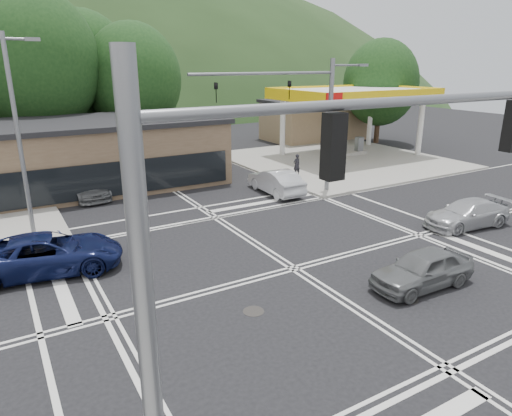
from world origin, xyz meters
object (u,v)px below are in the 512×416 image
car_grey_center (423,269)px  car_silver_east (467,214)px  car_northbound (86,186)px  car_blue_west (48,254)px  car_queue_b (166,165)px  pedestrian (297,165)px  car_queue_a (276,181)px

car_grey_center → car_silver_east: 7.74m
car_grey_center → car_northbound: car_grey_center is taller
car_blue_west → car_silver_east: size_ratio=1.22×
car_blue_west → car_queue_b: car_blue_west is taller
car_grey_center → pedestrian: (5.46, 15.60, 0.23)m
car_silver_east → car_northbound: car_northbound is taller
car_silver_east → car_northbound: (-15.21, 14.87, 0.03)m
car_grey_center → car_silver_east: size_ratio=0.90×
car_blue_west → car_grey_center: size_ratio=1.36×
pedestrian → car_northbound: bearing=-13.9°
car_blue_west → car_queue_a: size_ratio=1.21×
car_queue_a → car_northbound: 11.47m
car_queue_a → car_silver_east: bearing=118.6°
car_grey_center → pedestrian: pedestrian is taller
car_northbound → car_queue_b: bearing=21.2°
car_blue_west → car_northbound: 10.55m
car_queue_a → pedestrian: size_ratio=2.96×
car_silver_east → car_queue_b: bearing=-145.5°
car_grey_center → car_queue_a: (2.10, 13.05, 0.06)m
car_blue_west → car_northbound: size_ratio=1.17×
car_blue_west → car_queue_a: car_blue_west is taller
car_grey_center → car_blue_west: bearing=-123.6°
car_queue_b → car_northbound: 6.70m
car_queue_a → car_northbound: bearing=-24.3°
car_blue_west → pedestrian: (16.96, 7.49, 0.16)m
car_queue_b → car_grey_center: bearing=102.2°
car_queue_a → car_queue_b: size_ratio=1.03×
car_grey_center → car_northbound: bearing=-154.1°
car_silver_east → car_queue_a: 10.97m
pedestrian → car_queue_a: bearing=33.7°
car_northbound → pedestrian: size_ratio=3.04×
car_grey_center → car_queue_b: (-2.14, 21.01, 0.06)m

